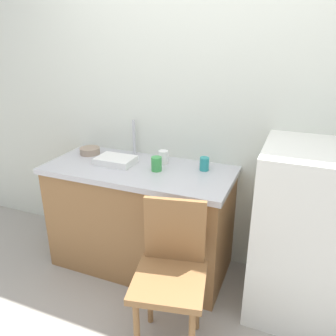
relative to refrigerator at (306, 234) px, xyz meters
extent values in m
cube|color=silver|center=(-0.80, 0.37, 0.64)|extent=(4.80, 0.10, 2.42)
cube|color=olive|center=(-1.18, 0.02, -0.17)|extent=(1.35, 0.60, 0.80)
cube|color=#B7B7BC|center=(-1.18, 0.02, 0.25)|extent=(1.39, 0.64, 0.04)
cylinder|color=#B7B7BC|center=(-1.34, 0.27, 0.41)|extent=(0.02, 0.02, 0.28)
cube|color=silver|center=(0.00, 0.00, 0.00)|extent=(0.62, 0.64, 1.14)
cylinder|color=olive|center=(-0.80, -0.80, -0.35)|extent=(0.04, 0.04, 0.45)
cylinder|color=olive|center=(-0.86, -0.51, -0.35)|extent=(0.04, 0.04, 0.45)
cylinder|color=olive|center=(-0.57, -0.45, -0.35)|extent=(0.04, 0.04, 0.45)
cube|color=olive|center=(-0.68, -0.62, -0.10)|extent=(0.47, 0.47, 0.04)
cube|color=olive|center=(-0.72, -0.44, 0.12)|extent=(0.36, 0.10, 0.40)
cube|color=white|center=(-1.38, 0.02, 0.30)|extent=(0.28, 0.20, 0.05)
cylinder|color=gray|center=(-1.68, 0.14, 0.30)|extent=(0.16, 0.16, 0.05)
cylinder|color=green|center=(-1.04, 0.01, 0.32)|extent=(0.08, 0.08, 0.10)
cylinder|color=teal|center=(-0.72, 0.15, 0.32)|extent=(0.07, 0.07, 0.10)
cylinder|color=white|center=(-1.05, 0.16, 0.32)|extent=(0.07, 0.07, 0.10)
camera|label=1|loc=(-0.12, -2.02, 1.18)|focal=35.98mm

